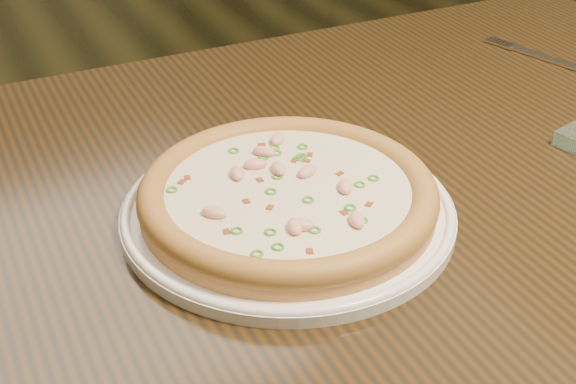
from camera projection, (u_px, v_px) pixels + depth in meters
name	position (u px, v px, depth m)	size (l,w,h in m)	color
hero_table	(363.00, 242.00, 0.93)	(1.20, 0.80, 0.75)	black
plate	(288.00, 210.00, 0.79)	(0.33, 0.33, 0.02)	white
pizza	(288.00, 195.00, 0.78)	(0.29, 0.29, 0.03)	#C17F4C
fork	(541.00, 56.00, 1.14)	(0.07, 0.17, 0.00)	silver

